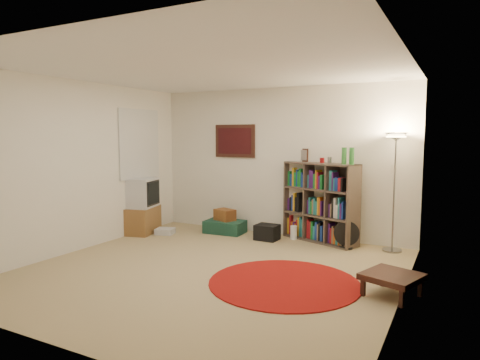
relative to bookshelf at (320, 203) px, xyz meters
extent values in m
cube|color=tan|center=(-0.76, -2.11, -0.62)|extent=(4.50, 4.50, 0.02)
cube|color=white|center=(-0.76, -2.11, 1.90)|extent=(4.50, 4.50, 0.02)
cube|color=silver|center=(-0.76, 0.15, 0.64)|extent=(4.50, 0.02, 2.50)
cube|color=silver|center=(-0.76, -4.37, 0.64)|extent=(4.50, 0.02, 2.50)
cube|color=silver|center=(-3.02, -2.11, 0.64)|extent=(0.02, 4.50, 2.50)
cube|color=silver|center=(1.50, -2.11, 0.64)|extent=(0.02, 4.50, 2.50)
cube|color=black|center=(-1.61, 0.12, 0.99)|extent=(0.78, 0.04, 0.58)
cube|color=#450D13|center=(-1.61, 0.10, 0.99)|extent=(0.66, 0.01, 0.46)
cube|color=white|center=(-2.99, -0.81, 0.94)|extent=(0.03, 1.00, 1.20)
cube|color=beige|center=(1.09, 0.12, 0.59)|extent=(0.08, 0.01, 0.12)
cube|color=#4B3C32|center=(0.01, -0.01, -0.60)|extent=(1.31, 0.79, 0.03)
cube|color=#4B3C32|center=(0.01, -0.01, 0.64)|extent=(1.31, 0.79, 0.03)
cube|color=#4B3C32|center=(-0.56, 0.21, 0.02)|extent=(0.15, 0.35, 1.27)
cube|color=#4B3C32|center=(0.59, -0.23, 0.02)|extent=(0.15, 0.35, 1.27)
cube|color=#4B3C32|center=(0.08, 0.15, 0.02)|extent=(1.19, 0.47, 1.27)
cube|color=#4B3C32|center=(-0.18, 0.06, 0.02)|extent=(0.15, 0.33, 1.21)
cube|color=#4B3C32|center=(0.21, -0.09, 0.02)|extent=(0.15, 0.33, 1.21)
cube|color=#4B3C32|center=(0.01, -0.01, -0.19)|extent=(1.26, 0.75, 0.03)
cube|color=#4B3C32|center=(0.01, -0.01, 0.23)|extent=(1.26, 0.75, 0.03)
cube|color=gold|center=(-0.55, 0.16, -0.44)|extent=(0.09, 0.15, 0.27)
cube|color=maroon|center=(-0.51, 0.15, -0.42)|extent=(0.08, 0.15, 0.32)
cube|color=#B75316|center=(-0.47, 0.13, -0.47)|extent=(0.09, 0.15, 0.22)
cube|color=#41165B|center=(-0.44, 0.12, -0.47)|extent=(0.08, 0.15, 0.22)
cube|color=#B75316|center=(-0.40, 0.11, -0.48)|extent=(0.08, 0.15, 0.20)
cube|color=maroon|center=(-0.37, 0.09, -0.45)|extent=(0.08, 0.15, 0.27)
cube|color=gold|center=(-0.34, 0.08, -0.42)|extent=(0.08, 0.15, 0.32)
cube|color=#22777E|center=(-0.30, 0.07, -0.42)|extent=(0.09, 0.15, 0.32)
cube|color=#22777E|center=(-0.26, 0.05, -0.43)|extent=(0.09, 0.15, 0.30)
cube|color=#41165B|center=(-0.55, 0.16, -0.07)|extent=(0.09, 0.15, 0.20)
cube|color=black|center=(-0.51, 0.15, -0.06)|extent=(0.09, 0.15, 0.22)
cube|color=navy|center=(-0.47, 0.13, -0.04)|extent=(0.08, 0.15, 0.26)
cube|color=gold|center=(-0.44, 0.12, -0.02)|extent=(0.08, 0.15, 0.30)
cube|color=black|center=(-0.40, 0.11, -0.06)|extent=(0.09, 0.15, 0.23)
cube|color=black|center=(-0.36, 0.09, -0.02)|extent=(0.09, 0.15, 0.31)
cube|color=#167228|center=(-0.55, 0.16, 0.36)|extent=(0.09, 0.15, 0.25)
cube|color=navy|center=(-0.50, 0.14, 0.34)|extent=(0.09, 0.15, 0.21)
cube|color=gold|center=(-0.46, 0.13, 0.39)|extent=(0.09, 0.15, 0.31)
cube|color=#167228|center=(-0.42, 0.11, 0.36)|extent=(0.09, 0.15, 0.24)
cube|color=navy|center=(-0.39, 0.10, 0.38)|extent=(0.07, 0.14, 0.29)
cube|color=#167228|center=(-0.36, 0.09, 0.37)|extent=(0.08, 0.14, 0.26)
cube|color=#167228|center=(-0.32, 0.08, 0.39)|extent=(0.09, 0.15, 0.31)
cube|color=navy|center=(-0.29, 0.06, 0.36)|extent=(0.07, 0.14, 0.25)
cube|color=navy|center=(-0.26, 0.05, 0.34)|extent=(0.09, 0.15, 0.21)
cube|color=maroon|center=(-0.15, 0.01, -0.43)|extent=(0.09, 0.15, 0.31)
cube|color=maroon|center=(-0.12, 0.00, -0.44)|extent=(0.09, 0.15, 0.28)
cube|color=#167228|center=(-0.08, -0.02, -0.44)|extent=(0.09, 0.15, 0.29)
cube|color=#22777E|center=(-0.04, -0.03, -0.47)|extent=(0.09, 0.15, 0.22)
cube|color=navy|center=(0.00, -0.05, -0.44)|extent=(0.09, 0.15, 0.29)
cube|color=olive|center=(0.04, -0.06, -0.45)|extent=(0.07, 0.14, 0.26)
cube|color=black|center=(0.06, -0.07, -0.44)|extent=(0.08, 0.15, 0.29)
cube|color=navy|center=(0.10, -0.09, -0.46)|extent=(0.09, 0.15, 0.25)
cube|color=#41165B|center=(-0.16, 0.01, -0.06)|extent=(0.08, 0.14, 0.22)
cube|color=#22777E|center=(-0.13, 0.00, -0.04)|extent=(0.08, 0.15, 0.27)
cube|color=#167228|center=(-0.10, -0.01, -0.07)|extent=(0.08, 0.15, 0.20)
cube|color=olive|center=(-0.07, -0.02, -0.05)|extent=(0.08, 0.14, 0.24)
cube|color=#22777E|center=(-0.04, -0.03, -0.04)|extent=(0.07, 0.14, 0.26)
cube|color=#22777E|center=(0.00, -0.05, -0.07)|extent=(0.09, 0.15, 0.22)
cube|color=gold|center=(0.03, -0.06, -0.03)|extent=(0.07, 0.14, 0.29)
cube|color=#B75316|center=(0.06, -0.07, -0.03)|extent=(0.08, 0.15, 0.28)
cube|color=#41165B|center=(0.09, -0.08, -0.06)|extent=(0.08, 0.14, 0.23)
cube|color=#22777E|center=(-0.16, 0.01, 0.34)|extent=(0.07, 0.14, 0.22)
cube|color=#41165B|center=(-0.13, 0.00, 0.39)|extent=(0.09, 0.15, 0.30)
cube|color=#41165B|center=(-0.09, -0.01, 0.38)|extent=(0.09, 0.15, 0.29)
cube|color=#167228|center=(-0.05, -0.03, 0.35)|extent=(0.08, 0.15, 0.24)
cube|color=gold|center=(-0.02, -0.04, 0.39)|extent=(0.07, 0.14, 0.31)
cube|color=maroon|center=(0.01, -0.05, 0.37)|extent=(0.08, 0.15, 0.27)
cube|color=#41165B|center=(0.04, -0.06, 0.34)|extent=(0.08, 0.15, 0.22)
cube|color=#167228|center=(0.08, -0.08, 0.35)|extent=(0.09, 0.15, 0.24)
cube|color=#41165B|center=(0.24, -0.14, -0.43)|extent=(0.08, 0.15, 0.31)
cube|color=maroon|center=(0.27, -0.15, -0.46)|extent=(0.08, 0.15, 0.24)
cube|color=olive|center=(0.30, -0.16, -0.45)|extent=(0.08, 0.14, 0.27)
cube|color=#B75316|center=(0.34, -0.18, -0.46)|extent=(0.09, 0.15, 0.25)
cube|color=#22777E|center=(0.38, -0.19, -0.47)|extent=(0.09, 0.15, 0.21)
cube|color=#B75316|center=(0.41, -0.20, -0.43)|extent=(0.08, 0.15, 0.30)
cube|color=olive|center=(0.45, -0.22, -0.45)|extent=(0.08, 0.15, 0.25)
cube|color=black|center=(0.48, -0.23, -0.48)|extent=(0.08, 0.15, 0.20)
cube|color=olive|center=(0.52, -0.24, -0.46)|extent=(0.08, 0.15, 0.23)
cube|color=#41165B|center=(0.24, -0.14, -0.07)|extent=(0.08, 0.14, 0.21)
cube|color=olive|center=(0.26, -0.15, -0.07)|extent=(0.07, 0.14, 0.21)
cube|color=black|center=(0.29, -0.16, -0.03)|extent=(0.08, 0.15, 0.29)
cube|color=silver|center=(0.33, -0.17, -0.02)|extent=(0.08, 0.15, 0.31)
cube|color=silver|center=(0.36, -0.19, -0.07)|extent=(0.09, 0.15, 0.21)
cube|color=#22777E|center=(0.40, -0.20, -0.01)|extent=(0.08, 0.15, 0.33)
cube|color=#41165B|center=(0.43, -0.21, -0.06)|extent=(0.08, 0.15, 0.23)
cube|color=navy|center=(0.46, -0.22, -0.04)|extent=(0.08, 0.15, 0.27)
cube|color=#22777E|center=(0.24, -0.14, 0.39)|extent=(0.09, 0.15, 0.31)
cube|color=#41165B|center=(0.28, -0.15, 0.38)|extent=(0.08, 0.14, 0.29)
cube|color=#22777E|center=(0.31, -0.16, 0.34)|extent=(0.07, 0.14, 0.20)
cube|color=navy|center=(0.33, -0.17, 0.35)|extent=(0.08, 0.14, 0.22)
cube|color=navy|center=(0.36, -0.19, 0.34)|extent=(0.08, 0.14, 0.21)
cube|color=maroon|center=(0.40, -0.20, 0.34)|extent=(0.09, 0.15, 0.21)
cube|color=black|center=(0.44, -0.21, 0.34)|extent=(0.08, 0.15, 0.21)
cube|color=black|center=(-0.32, 0.13, 0.76)|extent=(0.15, 0.07, 0.22)
cube|color=gray|center=(-0.32, 0.12, 0.76)|extent=(0.11, 0.05, 0.17)
cylinder|color=maroon|center=(0.03, -0.02, 0.69)|extent=(0.09, 0.09, 0.08)
cylinder|color=gray|center=(0.17, -0.07, 0.70)|extent=(0.08, 0.08, 0.10)
cylinder|color=#338534|center=(0.42, -0.21, 0.78)|extent=(0.09, 0.09, 0.25)
cylinder|color=#338534|center=(0.53, -0.18, 0.78)|extent=(0.09, 0.09, 0.25)
cylinder|color=gray|center=(1.14, -0.11, -0.60)|extent=(0.30, 0.30, 0.03)
cylinder|color=gray|center=(1.14, -0.11, 0.23)|extent=(0.03, 0.03, 1.62)
cone|color=gray|center=(1.14, -0.11, 1.06)|extent=(0.36, 0.36, 0.13)
cylinder|color=#FFD88C|center=(1.14, -0.11, 1.07)|extent=(0.29, 0.29, 0.02)
cylinder|color=black|center=(0.50, -0.28, -0.60)|extent=(0.25, 0.25, 0.03)
cylinder|color=black|center=(0.50, -0.28, -0.50)|extent=(0.05, 0.05, 0.15)
cylinder|color=black|center=(0.51, -0.30, -0.37)|extent=(0.38, 0.19, 0.38)
cube|color=brown|center=(-2.93, -0.88, -0.38)|extent=(0.60, 0.75, 0.46)
cube|color=silver|center=(-2.93, -0.88, 0.10)|extent=(0.58, 0.64, 0.50)
cube|color=black|center=(-2.70, -0.83, 0.10)|extent=(0.13, 0.47, 0.42)
cube|color=black|center=(-2.69, -0.83, 0.10)|extent=(0.11, 0.41, 0.37)
cube|color=silver|center=(-2.50, -0.78, -0.56)|extent=(0.36, 0.32, 0.10)
cube|color=#14372B|center=(-1.63, -0.21, -0.50)|extent=(0.70, 0.47, 0.22)
cube|color=brown|center=(-1.65, -0.18, -0.30)|extent=(0.40, 0.34, 0.19)
cube|color=black|center=(-0.77, -0.33, -0.49)|extent=(0.37, 0.31, 0.25)
cylinder|color=white|center=(-0.40, -0.09, -0.50)|extent=(0.12, 0.12, 0.22)
cylinder|color=maroon|center=(0.24, -2.13, -0.61)|extent=(1.75, 1.75, 0.02)
cube|color=black|center=(1.40, -1.97, -0.40)|extent=(0.68, 0.68, 0.06)
cube|color=black|center=(1.13, -2.10, -0.52)|extent=(0.05, 0.05, 0.19)
cube|color=black|center=(1.53, -2.24, -0.52)|extent=(0.05, 0.05, 0.19)
cube|color=black|center=(1.27, -1.70, -0.52)|extent=(0.05, 0.05, 0.19)
cube|color=black|center=(1.67, -1.83, -0.52)|extent=(0.05, 0.05, 0.19)
camera|label=1|loc=(2.00, -6.60, 1.09)|focal=32.00mm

